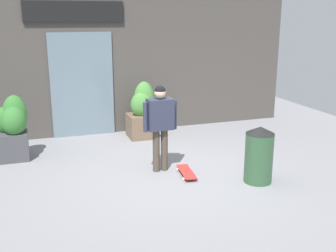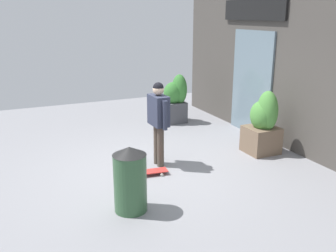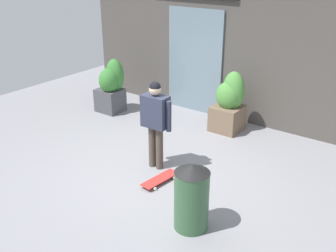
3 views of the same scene
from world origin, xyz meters
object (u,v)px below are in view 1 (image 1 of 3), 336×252
(skateboarder, at_px, (160,120))
(planter_box_right, at_px, (13,128))
(skateboard, at_px, (187,172))
(planter_box_left, at_px, (142,112))
(trash_bin, at_px, (259,154))

(skateboarder, bearing_deg, planter_box_right, -123.44)
(skateboard, height_order, planter_box_right, planter_box_right)
(skateboarder, distance_m, skateboard, 1.07)
(planter_box_left, relative_size, trash_bin, 1.33)
(skateboarder, distance_m, planter_box_right, 3.05)
(trash_bin, bearing_deg, planter_box_right, 146.80)
(planter_box_left, bearing_deg, skateboarder, -96.98)
(skateboarder, distance_m, planter_box_left, 2.27)
(planter_box_right, relative_size, trash_bin, 1.30)
(skateboarder, distance_m, trash_bin, 1.86)
(skateboarder, relative_size, planter_box_right, 1.24)
(planter_box_left, xyz_separation_m, planter_box_right, (-2.86, -0.65, 0.05))
(skateboarder, xyz_separation_m, skateboard, (0.38, -0.38, -0.93))
(planter_box_left, bearing_deg, skateboard, -87.67)
(skateboard, bearing_deg, planter_box_left, -170.68)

